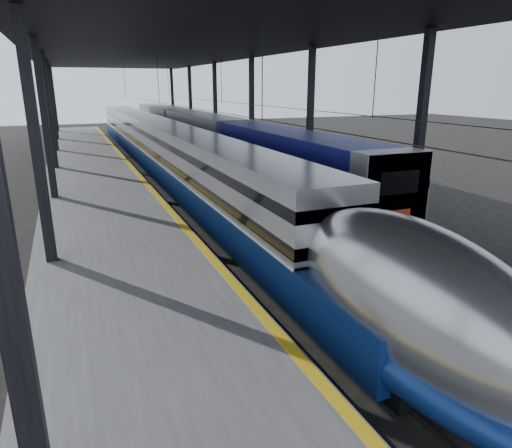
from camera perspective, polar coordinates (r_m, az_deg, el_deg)
ground at (r=13.89m, az=1.20°, el=-12.04°), size 160.00×160.00×0.00m
platform at (r=31.77m, az=-19.50°, el=4.65°), size 6.00×80.00×1.00m
yellow_strip at (r=31.92m, az=-14.57°, el=6.06°), size 0.30×80.00×0.01m
rails at (r=33.18m, az=-5.52°, el=5.29°), size 6.52×80.00×0.16m
canopy at (r=31.95m, az=-10.78°, el=20.94°), size 18.00×75.00×9.47m
tgv_train at (r=36.06m, az=-11.31°, el=8.89°), size 2.82×65.20×4.04m
second_train at (r=43.31m, az=-6.45°, el=10.76°), size 3.08×56.05×4.25m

